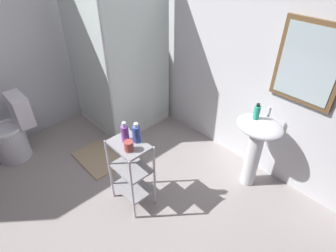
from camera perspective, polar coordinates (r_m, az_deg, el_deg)
The scene contains 12 objects.
ground_plane at distance 2.90m, azimuth -14.91°, elevation -18.78°, with size 4.20×4.20×0.02m, color #9E9593.
wall_back at distance 3.11m, azimuth 12.63°, elevation 15.37°, with size 4.20×0.14×2.50m.
shower_stall at distance 3.81m, azimuth -9.67°, elevation 6.56°, with size 0.92×0.92×2.00m.
pedestal_sink at distance 2.88m, azimuth 17.64°, elevation -2.78°, with size 0.46×0.37×0.81m.
sink_faucet at distance 2.81m, azimuth 19.95°, elevation 2.76°, with size 0.03×0.03×0.10m, color silver.
toilet at distance 3.73m, azimuth -29.13°, elevation -1.38°, with size 0.37×0.49×0.76m.
storage_cart at distance 2.67m, azimuth -7.49°, elevation -8.67°, with size 0.38×0.28×0.74m.
hand_soap_bottle at distance 2.73m, azimuth 17.67°, elevation 2.73°, with size 0.06×0.06×0.16m.
conditioner_bottle_purple at distance 2.46m, azimuth -8.81°, elevation -1.40°, with size 0.07×0.07×0.19m.
shampoo_bottle_blue at distance 2.44m, azimuth -6.43°, elevation -1.53°, with size 0.07×0.07×0.19m.
rinse_cup at distance 2.38m, azimuth -8.01°, elevation -4.05°, with size 0.08×0.08×0.09m, color #B24742.
bath_mat at distance 3.49m, azimuth -14.11°, elevation -6.47°, with size 0.60×0.40×0.02m, color tan.
Camera 1 is at (1.65, -0.57, 2.30)m, focal length 29.85 mm.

